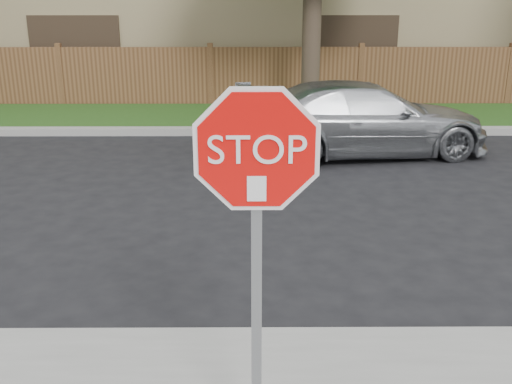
{
  "coord_description": "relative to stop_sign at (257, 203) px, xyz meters",
  "views": [
    {
      "loc": [
        1.11,
        -4.75,
        2.99
      ],
      "look_at": [
        1.14,
        -0.9,
        1.7
      ],
      "focal_mm": 42.0,
      "sensor_mm": 36.0,
      "label": 1
    }
  ],
  "objects": [
    {
      "name": "grass_strip",
      "position": [
        -1.14,
        11.28,
        -1.77
      ],
      "size": [
        70.0,
        3.0,
        0.12
      ],
      "primitive_type": "cube",
      "color": "#1E4714",
      "rests_on": "ground"
    },
    {
      "name": "far_curb",
      "position": [
        -1.14,
        9.63,
        -1.75
      ],
      "size": [
        70.0,
        0.3,
        0.15
      ],
      "primitive_type": "cube",
      "color": "gray",
      "rests_on": "ground"
    },
    {
      "name": "ground",
      "position": [
        -1.14,
        1.48,
        -1.83
      ],
      "size": [
        90.0,
        90.0,
        0.0
      ],
      "primitive_type": "plane",
      "color": "black",
      "rests_on": "ground"
    },
    {
      "name": "stop_sign",
      "position": [
        0.0,
        0.0,
        0.0
      ],
      "size": [
        1.01,
        0.13,
        2.55
      ],
      "color": "gray",
      "rests_on": "sidewalk_near"
    },
    {
      "name": "fence",
      "position": [
        -1.14,
        12.88,
        -1.03
      ],
      "size": [
        70.0,
        0.12,
        1.6
      ],
      "primitive_type": "cube",
      "color": "#52321D",
      "rests_on": "ground"
    },
    {
      "name": "sedan_right",
      "position": [
        2.09,
        7.97,
        -1.14
      ],
      "size": [
        4.99,
        2.6,
        1.38
      ],
      "primitive_type": "imported",
      "rotation": [
        0.0,
        0.0,
        1.72
      ],
      "color": "#A3A6AA",
      "rests_on": "ground"
    }
  ]
}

